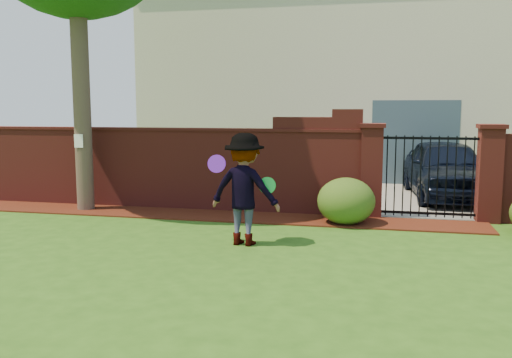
% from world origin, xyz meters
% --- Properties ---
extents(ground, '(80.00, 80.00, 0.01)m').
position_xyz_m(ground, '(0.00, 0.00, -0.01)').
color(ground, '#295314').
rests_on(ground, ground).
extents(mulch_bed, '(11.10, 1.08, 0.03)m').
position_xyz_m(mulch_bed, '(-0.95, 3.34, 0.01)').
color(mulch_bed, '#39140A').
rests_on(mulch_bed, ground).
extents(brick_wall, '(8.70, 0.31, 2.16)m').
position_xyz_m(brick_wall, '(-2.01, 4.00, 0.93)').
color(brick_wall, maroon).
rests_on(brick_wall, ground).
extents(pillar_left, '(0.50, 0.50, 1.88)m').
position_xyz_m(pillar_left, '(2.40, 4.00, 0.96)').
color(pillar_left, maroon).
rests_on(pillar_left, ground).
extents(pillar_right, '(0.50, 0.50, 1.88)m').
position_xyz_m(pillar_right, '(4.60, 4.00, 0.96)').
color(pillar_right, maroon).
rests_on(pillar_right, ground).
extents(iron_gate, '(1.78, 0.03, 1.60)m').
position_xyz_m(iron_gate, '(3.50, 4.00, 0.85)').
color(iron_gate, black).
rests_on(iron_gate, ground).
extents(driveway, '(3.20, 8.00, 0.01)m').
position_xyz_m(driveway, '(3.50, 8.00, 0.01)').
color(driveway, gray).
rests_on(driveway, ground).
extents(house, '(12.40, 6.40, 6.30)m').
position_xyz_m(house, '(1.00, 12.00, 3.16)').
color(house, beige).
rests_on(house, ground).
extents(car, '(2.03, 4.33, 1.43)m').
position_xyz_m(car, '(4.15, 6.57, 0.72)').
color(car, black).
rests_on(car, ground).
extents(paper_notice, '(0.20, 0.01, 0.28)m').
position_xyz_m(paper_notice, '(-3.60, 3.21, 1.50)').
color(paper_notice, white).
rests_on(paper_notice, tree).
extents(shrub_left, '(1.08, 1.08, 0.89)m').
position_xyz_m(shrub_left, '(1.95, 3.17, 0.44)').
color(shrub_left, '#264D17').
rests_on(shrub_left, ground).
extents(man, '(1.25, 0.84, 1.79)m').
position_xyz_m(man, '(0.45, 1.24, 0.90)').
color(man, gray).
rests_on(man, ground).
extents(frisbee_purple, '(0.29, 0.13, 0.28)m').
position_xyz_m(frisbee_purple, '(0.07, 1.04, 1.32)').
color(frisbee_purple, purple).
rests_on(frisbee_purple, man).
extents(frisbee_green, '(0.27, 0.07, 0.27)m').
position_xyz_m(frisbee_green, '(0.84, 1.20, 0.98)').
color(frisbee_green, green).
rests_on(frisbee_green, man).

